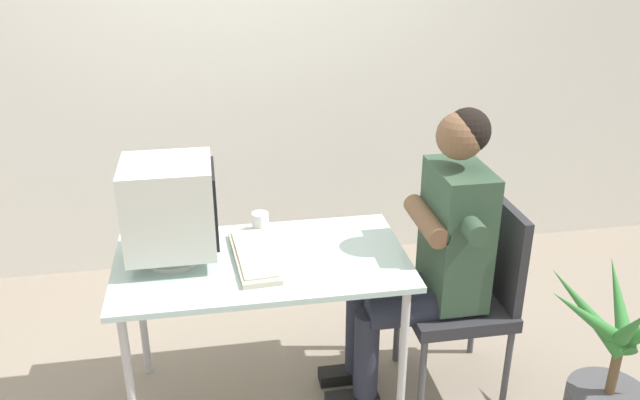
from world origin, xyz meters
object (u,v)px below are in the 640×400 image
object	(u,v)px
potted_plant	(611,381)
desk_mug	(260,222)
crt_monitor	(170,208)
desk	(262,272)
office_chair	(470,289)
person_seated	(433,249)
keyboard	(254,256)

from	to	relation	value
potted_plant	desk_mug	size ratio (longest dim) A/B	8.94
crt_monitor	desk	bearing A→B (deg)	-7.56
office_chair	person_seated	xyz separation A→B (m)	(-0.19, 0.00, 0.22)
desk	person_seated	xyz separation A→B (m)	(0.74, -0.03, 0.06)
office_chair	person_seated	world-z (taller)	person_seated
desk	desk_mug	distance (m)	0.28
desk	potted_plant	distance (m)	1.51
office_chair	potted_plant	distance (m)	0.68
desk	crt_monitor	xyz separation A→B (m)	(-0.36, 0.05, 0.31)
potted_plant	desk_mug	xyz separation A→B (m)	(-1.36, 0.76, 0.48)
keyboard	office_chair	xyz separation A→B (m)	(0.96, -0.03, -0.24)
crt_monitor	office_chair	world-z (taller)	crt_monitor
person_seated	crt_monitor	bearing A→B (deg)	175.75
desk_mug	potted_plant	bearing A→B (deg)	-29.10
desk_mug	desk	bearing A→B (deg)	-94.24
keyboard	crt_monitor	bearing A→B (deg)	171.39
potted_plant	keyboard	bearing A→B (deg)	160.60
potted_plant	desk_mug	bearing A→B (deg)	150.90
office_chair	desk	bearing A→B (deg)	177.90
crt_monitor	person_seated	world-z (taller)	person_seated
keyboard	person_seated	distance (m)	0.77
crt_monitor	office_chair	xyz separation A→B (m)	(1.28, -0.08, -0.47)
crt_monitor	potted_plant	size ratio (longest dim) A/B	0.53
desk	potted_plant	xyz separation A→B (m)	(1.38, -0.50, -0.37)
keyboard	person_seated	bearing A→B (deg)	-2.40
crt_monitor	desk_mug	xyz separation A→B (m)	(0.37, 0.21, -0.20)
crt_monitor	desk_mug	bearing A→B (deg)	29.35
crt_monitor	desk_mug	size ratio (longest dim) A/B	4.71
potted_plant	person_seated	bearing A→B (deg)	144.00
desk	crt_monitor	bearing A→B (deg)	172.44
crt_monitor	person_seated	bearing A→B (deg)	-4.25
office_chair	keyboard	bearing A→B (deg)	178.08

